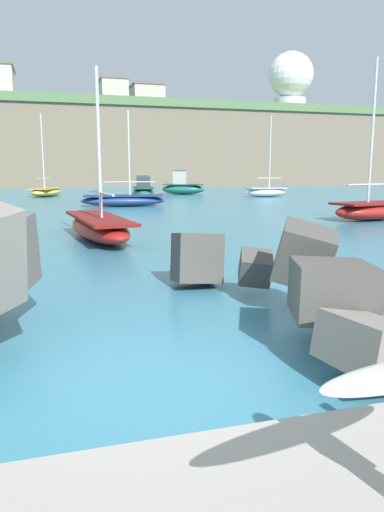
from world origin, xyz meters
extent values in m
plane|color=teal|center=(0.00, 0.00, 0.00)|extent=(400.00, 400.00, 0.00)
cube|color=#4C4944|center=(3.06, 1.87, 1.06)|extent=(1.31, 1.41, 1.31)
cube|color=#4C4944|center=(2.71, 3.15, 0.59)|extent=(0.81, 0.93, 0.82)
cube|color=#4C4944|center=(1.82, 4.28, 0.64)|extent=(1.05, 0.98, 1.23)
cube|color=#4C4944|center=(2.61, 0.27, 0.85)|extent=(1.51, 1.68, 0.88)
cube|color=slate|center=(2.29, -1.07, 0.54)|extent=(1.03, 1.18, 0.76)
ellipsoid|color=maroon|center=(14.46, 15.17, 0.45)|extent=(4.95, 2.71, 0.90)
cube|color=maroon|center=(14.46, 15.17, 0.86)|extent=(4.55, 2.49, 0.10)
cylinder|color=silver|center=(14.11, 15.11, 4.36)|extent=(0.12, 0.12, 6.93)
cylinder|color=silver|center=(14.11, 15.11, 1.80)|extent=(2.78, 0.59, 0.08)
ellipsoid|color=maroon|center=(0.45, 12.16, 0.41)|extent=(2.33, 6.52, 0.83)
cube|color=maroon|center=(0.45, 12.16, 0.79)|extent=(2.14, 6.00, 0.10)
cylinder|color=silver|center=(0.51, 11.68, 3.40)|extent=(0.12, 0.12, 5.15)
cylinder|color=silver|center=(0.51, 11.68, 1.73)|extent=(0.52, 3.81, 0.08)
ellipsoid|color=navy|center=(3.66, 27.91, 0.39)|extent=(6.05, 2.54, 0.77)
cube|color=navy|center=(3.66, 27.91, 0.73)|extent=(5.57, 2.34, 0.10)
cylinder|color=silver|center=(4.10, 27.86, 3.62)|extent=(0.12, 0.12, 5.70)
cylinder|color=silver|center=(4.10, 27.86, 1.67)|extent=(3.51, 0.47, 0.08)
ellipsoid|color=white|center=(18.25, 35.92, 0.42)|extent=(4.01, 1.85, 0.84)
cube|color=#ACACAC|center=(18.25, 35.92, 0.80)|extent=(3.69, 1.70, 0.10)
cylinder|color=silver|center=(18.55, 35.92, 4.13)|extent=(0.12, 0.12, 6.58)
cylinder|color=silver|center=(18.55, 35.92, 1.74)|extent=(2.41, 0.09, 0.08)
ellipsoid|color=#1E6656|center=(6.54, 35.85, 0.51)|extent=(2.70, 5.19, 1.02)
cube|color=#164C41|center=(6.54, 35.85, 0.98)|extent=(2.48, 4.77, 0.10)
cube|color=#33383D|center=(6.48, 35.49, 1.47)|extent=(1.38, 1.65, 0.90)
cube|color=#334C5B|center=(6.48, 35.49, 1.98)|extent=(1.24, 1.49, 0.12)
ellipsoid|color=#1E6656|center=(11.95, 42.38, 0.52)|extent=(4.85, 3.65, 1.04)
cube|color=#164C41|center=(11.95, 42.38, 1.00)|extent=(4.46, 3.35, 0.10)
cube|color=#B7B2A8|center=(11.65, 42.52, 1.69)|extent=(1.70, 1.65, 1.29)
cube|color=#334C5B|center=(11.65, 42.52, 2.39)|extent=(1.53, 1.48, 0.12)
ellipsoid|color=#EAC64C|center=(-1.60, 42.58, 0.39)|extent=(3.89, 5.34, 0.78)
cube|color=#AF9539|center=(-1.60, 42.58, 0.74)|extent=(3.58, 4.91, 0.10)
cylinder|color=silver|center=(-1.75, 42.24, 4.21)|extent=(0.12, 0.12, 6.86)
cylinder|color=silver|center=(-1.75, 42.24, 1.68)|extent=(1.20, 2.73, 0.08)
sphere|color=#E54C1E|center=(7.76, 36.82, 0.22)|extent=(0.44, 0.44, 0.44)
cube|color=#756651|center=(11.69, 81.08, 5.70)|extent=(109.77, 34.98, 11.39)
cube|color=#567547|center=(11.69, 81.08, 11.99)|extent=(111.97, 35.68, 1.20)
cylinder|color=silver|center=(43.72, 80.73, 14.29)|extent=(5.93, 5.93, 3.39)
sphere|color=white|center=(43.72, 80.73, 20.23)|extent=(8.49, 8.49, 8.49)
cube|color=#B2ADA3|center=(17.70, 89.92, 15.44)|extent=(5.88, 6.57, 5.69)
cube|color=#66564C|center=(17.70, 89.92, 18.44)|extent=(6.18, 6.89, 0.30)
cube|color=#B2ADA3|center=(10.57, 84.79, 15.38)|extent=(4.65, 5.59, 5.58)
cube|color=#66564C|center=(10.57, 84.79, 18.33)|extent=(4.88, 5.87, 0.30)
camera|label=1|loc=(-1.17, -5.53, 2.54)|focal=33.52mm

